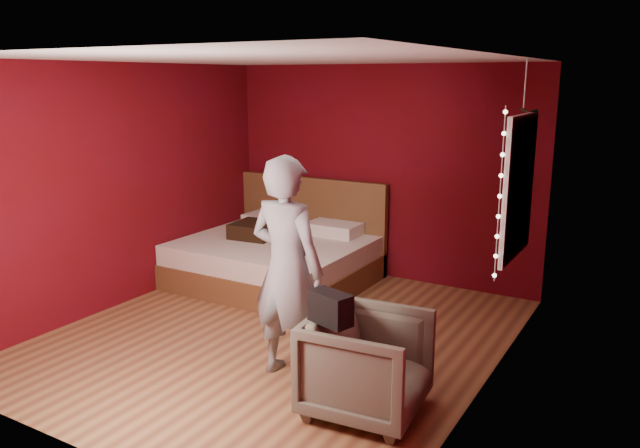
{
  "coord_description": "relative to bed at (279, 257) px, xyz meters",
  "views": [
    {
      "loc": [
        3.2,
        -4.65,
        2.44
      ],
      "look_at": [
        0.23,
        0.4,
        1.06
      ],
      "focal_mm": 35.0,
      "sensor_mm": 36.0,
      "label": 1
    }
  ],
  "objects": [
    {
      "name": "floor",
      "position": [
        0.94,
        -1.39,
        -0.31
      ],
      "size": [
        4.5,
        4.5,
        0.0
      ],
      "primitive_type": "plane",
      "color": "#95653B",
      "rests_on": "ground"
    },
    {
      "name": "bed",
      "position": [
        0.0,
        0.0,
        0.0
      ],
      "size": [
        2.15,
        1.82,
        1.18
      ],
      "color": "brown",
      "rests_on": "ground"
    },
    {
      "name": "person",
      "position": [
        1.46,
        -2.02,
        0.62
      ],
      "size": [
        0.71,
        0.49,
        1.86
      ],
      "primitive_type": "imported",
      "rotation": [
        0.0,
        0.0,
        3.07
      ],
      "color": "gray",
      "rests_on": "ground"
    },
    {
      "name": "fairy_lights",
      "position": [
        2.88,
        -1.01,
        1.19
      ],
      "size": [
        0.04,
        0.04,
        1.45
      ],
      "color": "silver",
      "rests_on": "room_walls"
    },
    {
      "name": "room_walls",
      "position": [
        0.94,
        -1.39,
        1.37
      ],
      "size": [
        4.04,
        4.54,
        2.62
      ],
      "color": "#590917",
      "rests_on": "ground"
    },
    {
      "name": "window",
      "position": [
        2.9,
        -0.49,
        1.19
      ],
      "size": [
        0.05,
        0.97,
        1.27
      ],
      "color": "white",
      "rests_on": "room_walls"
    },
    {
      "name": "handbag",
      "position": [
        2.13,
        -2.49,
        0.57
      ],
      "size": [
        0.35,
        0.24,
        0.23
      ],
      "primitive_type": "cube",
      "rotation": [
        0.0,
        0.0,
        -0.3
      ],
      "color": "black",
      "rests_on": "armchair"
    },
    {
      "name": "armchair",
      "position": [
        2.29,
        -2.23,
        0.08
      ],
      "size": [
        0.91,
        0.89,
        0.77
      ],
      "primitive_type": "imported",
      "rotation": [
        0.0,
        0.0,
        1.67
      ],
      "color": "#696353",
      "rests_on": "ground"
    },
    {
      "name": "throw_pillow",
      "position": [
        -0.29,
        -0.08,
        0.32
      ],
      "size": [
        0.56,
        0.56,
        0.18
      ],
      "primitive_type": "cube",
      "rotation": [
        0.0,
        0.0,
        0.1
      ],
      "color": "black",
      "rests_on": "bed"
    },
    {
      "name": "hanging_plant",
      "position": [
        2.8,
        -0.08,
        1.68
      ],
      "size": [
        0.37,
        0.34,
        0.79
      ],
      "color": "silver",
      "rests_on": "room_walls"
    }
  ]
}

